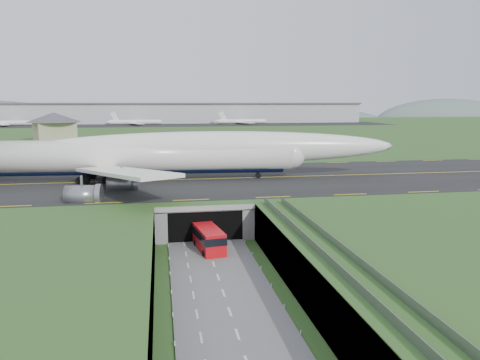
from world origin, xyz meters
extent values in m
plane|color=#2F5A24|center=(0.00, 0.00, 0.00)|extent=(900.00, 900.00, 0.00)
cube|color=gray|center=(0.00, 0.00, 3.00)|extent=(800.00, 800.00, 6.00)
cube|color=slate|center=(0.00, -7.50, 0.10)|extent=(12.00, 75.00, 0.20)
cube|color=black|center=(0.00, 33.00, 6.09)|extent=(800.00, 44.00, 0.18)
cube|color=gray|center=(0.00, 19.00, 5.50)|extent=(16.00, 22.00, 1.00)
cube|color=gray|center=(-7.00, 19.00, 3.00)|extent=(2.00, 22.00, 6.00)
cube|color=gray|center=(7.00, 19.00, 3.00)|extent=(2.00, 22.00, 6.00)
cube|color=black|center=(0.00, 14.00, 2.50)|extent=(12.00, 12.00, 5.00)
cube|color=#A8A8A3|center=(0.00, 7.95, 5.60)|extent=(17.00, 0.50, 0.80)
cube|color=#A8A8A3|center=(11.00, -18.50, 5.80)|extent=(3.00, 53.00, 0.50)
cube|color=gray|center=(9.60, -18.50, 6.55)|extent=(0.06, 53.00, 1.00)
cube|color=gray|center=(12.40, -18.50, 6.55)|extent=(0.06, 53.00, 1.00)
cylinder|color=#A8A8A3|center=(11.00, -28.00, 2.80)|extent=(0.90, 0.90, 5.60)
cylinder|color=#A8A8A3|center=(11.00, -16.00, 2.80)|extent=(0.90, 0.90, 5.60)
cylinder|color=#A8A8A3|center=(11.00, -4.00, 2.80)|extent=(0.90, 0.90, 5.60)
cylinder|color=white|center=(-14.10, 34.12, 11.30)|extent=(69.87, 11.30, 6.55)
sphere|color=white|center=(20.62, 31.74, 11.30)|extent=(6.84, 6.84, 6.42)
ellipsoid|color=white|center=(4.65, 32.83, 12.77)|extent=(77.31, 11.29, 6.88)
ellipsoid|color=black|center=(19.60, 31.81, 12.12)|extent=(4.77, 3.17, 2.29)
cylinder|color=black|center=(-14.10, 34.12, 8.74)|extent=(66.14, 7.27, 2.75)
cube|color=white|center=(-10.93, 50.32, 10.27)|extent=(23.06, 29.45, 2.75)
cube|color=white|center=(-13.17, 17.65, 10.27)|extent=(19.91, 30.70, 2.75)
cylinder|color=slate|center=(-12.69, 43.77, 7.10)|extent=(5.54, 3.73, 3.38)
cylinder|color=slate|center=(-16.78, 54.82, 7.10)|extent=(5.54, 3.73, 3.38)
cylinder|color=slate|center=(-14.02, 24.37, 7.10)|extent=(5.54, 3.73, 3.38)
cylinder|color=slate|center=(-19.58, 13.98, 7.10)|extent=(5.54, 3.73, 3.38)
cylinder|color=black|center=(13.68, 32.22, 6.74)|extent=(1.16, 0.59, 1.13)
cube|color=black|center=(-18.69, 34.44, 6.90)|extent=(6.62, 7.57, 1.43)
cube|color=red|center=(0.04, 3.41, 1.87)|extent=(4.36, 8.73, 3.34)
cube|color=black|center=(0.04, 3.41, 2.54)|extent=(4.44, 8.85, 1.11)
cube|color=black|center=(0.04, 3.41, 0.48)|extent=(4.05, 8.14, 0.56)
cylinder|color=black|center=(-0.96, 0.44, 0.61)|extent=(0.54, 1.05, 1.00)
cylinder|color=black|center=(-1.81, 5.93, 0.61)|extent=(0.54, 1.05, 1.00)
cylinder|color=black|center=(1.90, 0.88, 0.61)|extent=(0.54, 1.05, 1.00)
cylinder|color=black|center=(1.05, 6.38, 0.61)|extent=(0.54, 1.05, 1.00)
cube|color=tan|center=(-50.00, 141.39, 9.98)|extent=(19.51, 19.51, 7.96)
cone|color=#4C4C51|center=(-50.00, 141.39, 15.95)|extent=(28.61, 28.61, 3.98)
cube|color=#B2B2B2|center=(0.00, 300.00, 13.50)|extent=(300.00, 22.00, 15.00)
cube|color=#4C4C51|center=(0.00, 300.00, 21.00)|extent=(302.00, 24.00, 1.20)
cube|color=black|center=(0.00, 270.00, 6.14)|extent=(320.00, 50.00, 0.08)
cylinder|color=white|center=(-108.75, 275.00, 8.18)|extent=(34.00, 3.20, 3.20)
cylinder|color=white|center=(-23.58, 275.00, 8.18)|extent=(34.00, 3.20, 3.20)
cylinder|color=white|center=(52.55, 275.00, 8.18)|extent=(34.00, 3.20, 3.20)
ellipsoid|color=#566761|center=(120.00, 430.00, -4.00)|extent=(260.00, 91.00, 44.00)
ellipsoid|color=#566761|center=(320.00, 430.00, -4.00)|extent=(180.00, 63.00, 60.00)
camera|label=1|loc=(-6.82, -64.22, 22.25)|focal=35.00mm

